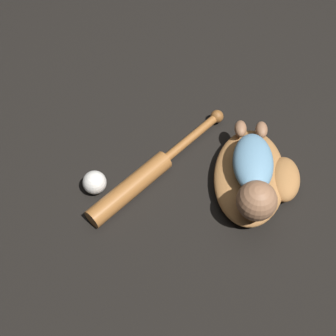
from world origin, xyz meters
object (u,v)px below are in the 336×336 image
at_px(baseball_bat, 144,176).
at_px(baseball, 95,182).
at_px(baby_figure, 255,175).
at_px(baseball_glove, 256,176).

height_order(baseball_bat, baseball, baseball).
bearing_deg(baby_figure, baseball_bat, -71.61).
bearing_deg(baseball, baseball_glove, 120.50).
height_order(baby_figure, baseball_bat, baby_figure).
height_order(baby_figure, baseball, baby_figure).
distance_m(baseball_glove, baseball_bat, 0.34).
bearing_deg(baseball_bat, baseball_glove, 117.49).
relative_size(baseball_bat, baseball, 7.61).
bearing_deg(baseball, baby_figure, 114.38).
xyz_separation_m(baseball_glove, baseball_bat, (0.16, -0.30, -0.00)).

